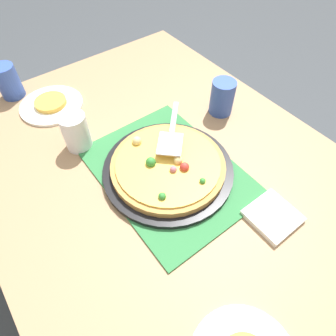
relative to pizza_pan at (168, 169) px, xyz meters
name	(u,v)px	position (x,y,z in m)	size (l,w,h in m)	color
ground_plane	(168,265)	(0.00, 0.00, -0.76)	(8.00, 8.00, 0.00)	#3D4247
dining_table	(168,193)	(0.00, 0.00, -0.12)	(1.40, 1.00, 0.75)	#9E7A56
placemat	(168,172)	(0.00, 0.00, -0.01)	(0.48, 0.36, 0.01)	#2D753D
pizza_pan	(168,169)	(0.00, 0.00, 0.00)	(0.38, 0.38, 0.01)	black
pizza	(168,165)	(0.00, 0.00, 0.02)	(0.33, 0.33, 0.05)	#B78442
plate_far_right	(52,105)	(-0.49, -0.15, -0.01)	(0.22, 0.22, 0.01)	white
served_slice_right	(50,102)	(-0.49, -0.15, 0.01)	(0.11, 0.11, 0.02)	gold
cup_near	(76,132)	(-0.25, -0.16, 0.05)	(0.08, 0.08, 0.12)	white
cup_far	(8,81)	(-0.63, -0.24, 0.05)	(0.08, 0.08, 0.12)	#3351AD
cup_corner	(222,97)	(-0.11, 0.31, 0.05)	(0.08, 0.08, 0.12)	#3351AD
pizza_server	(172,132)	(-0.07, 0.07, 0.06)	(0.20, 0.19, 0.01)	silver
napkin_stack	(273,216)	(0.29, 0.13, -0.01)	(0.12, 0.12, 0.02)	white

